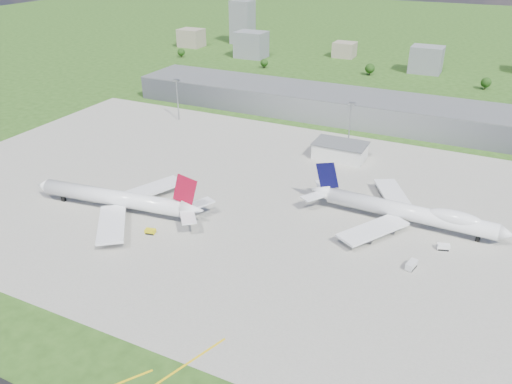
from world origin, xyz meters
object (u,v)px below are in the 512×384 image
at_px(airliner_blue_quad, 408,212).
at_px(van_white_far, 443,247).
at_px(airliner_red_twin, 119,199).
at_px(van_white_near, 411,265).
at_px(tug_yellow, 150,232).

xyz_separation_m(airliner_blue_quad, van_white_far, (15.58, -12.32, -4.63)).
bearing_deg(airliner_red_twin, van_white_near, 178.40).
bearing_deg(tug_yellow, van_white_far, 7.86).
relative_size(airliner_red_twin, van_white_near, 13.54).
bearing_deg(van_white_far, van_white_near, -133.21).
distance_m(tug_yellow, van_white_far, 111.12).
bearing_deg(van_white_near, airliner_blue_quad, 26.36).
distance_m(airliner_red_twin, tug_yellow, 24.44).
bearing_deg(airliner_blue_quad, van_white_near, -75.05).
relative_size(airliner_blue_quad, van_white_far, 16.26).
distance_m(airliner_blue_quad, tug_yellow, 102.20).
xyz_separation_m(tug_yellow, van_white_far, (104.46, 37.91, 0.19)).
height_order(airliner_blue_quad, van_white_far, airliner_blue_quad).
height_order(airliner_red_twin, airliner_blue_quad, airliner_red_twin).
bearing_deg(van_white_near, tug_yellow, 115.13).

